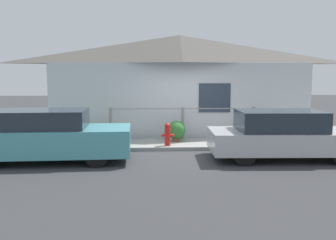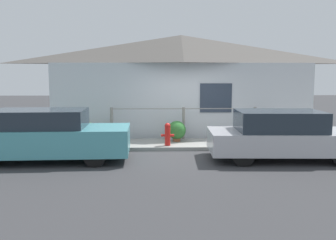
% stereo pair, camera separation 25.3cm
% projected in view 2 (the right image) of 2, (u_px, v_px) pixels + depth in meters
% --- Properties ---
extents(ground_plane, '(60.00, 60.00, 0.00)m').
position_uv_depth(ground_plane, '(187.00, 151.00, 11.15)').
color(ground_plane, '#38383A').
extents(sidewalk, '(24.00, 1.60, 0.11)m').
position_uv_depth(sidewalk, '(185.00, 144.00, 11.94)').
color(sidewalk, gray).
rests_on(sidewalk, ground_plane).
extents(house, '(9.51, 2.23, 3.71)m').
position_uv_depth(house, '(181.00, 55.00, 13.65)').
color(house, silver).
rests_on(house, ground_plane).
extents(fence, '(4.90, 0.10, 1.08)m').
position_uv_depth(fence, '(184.00, 121.00, 12.51)').
color(fence, gray).
rests_on(fence, sidewalk).
extents(car_left, '(4.35, 1.84, 1.36)m').
position_uv_depth(car_left, '(45.00, 136.00, 9.80)').
color(car_left, teal).
rests_on(car_left, ground_plane).
extents(car_right, '(4.05, 1.85, 1.32)m').
position_uv_depth(car_right, '(283.00, 135.00, 9.97)').
color(car_right, '#B7B7BC').
rests_on(car_right, ground_plane).
extents(fire_hydrant, '(0.40, 0.18, 0.69)m').
position_uv_depth(fire_hydrant, '(168.00, 134.00, 11.41)').
color(fire_hydrant, red).
rests_on(fire_hydrant, sidewalk).
extents(potted_plant_near_hydrant, '(0.60, 0.60, 0.67)m').
position_uv_depth(potted_plant_near_hydrant, '(177.00, 130.00, 12.12)').
color(potted_plant_near_hydrant, '#9E5638').
rests_on(potted_plant_near_hydrant, sidewalk).
extents(potted_plant_by_fence, '(0.52, 0.52, 0.62)m').
position_uv_depth(potted_plant_by_fence, '(89.00, 131.00, 12.06)').
color(potted_plant_by_fence, '#9E5638').
rests_on(potted_plant_by_fence, sidewalk).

